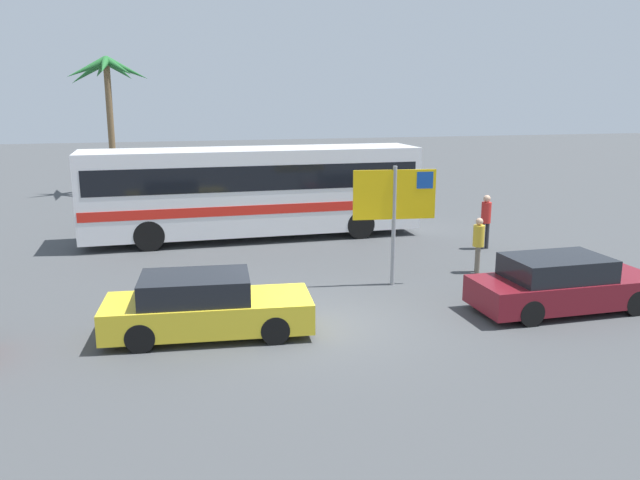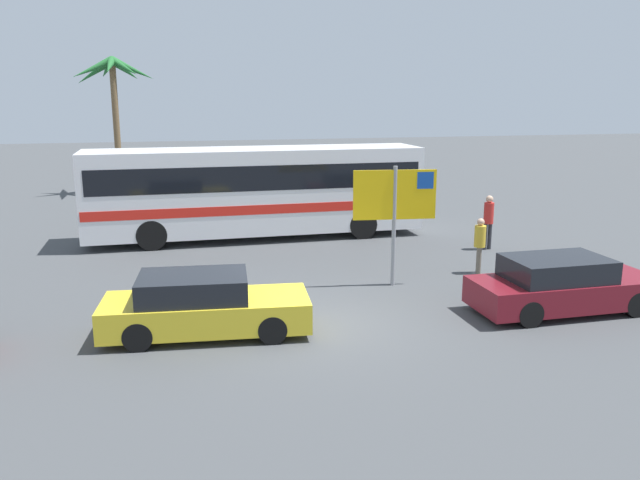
{
  "view_description": "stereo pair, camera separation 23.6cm",
  "coord_description": "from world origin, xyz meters",
  "px_view_note": "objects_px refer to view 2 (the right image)",
  "views": [
    {
      "loc": [
        -3.29,
        -12.98,
        4.99
      ],
      "look_at": [
        0.84,
        2.67,
        1.3
      ],
      "focal_mm": 35.79,
      "sensor_mm": 36.0,
      "label": 1
    },
    {
      "loc": [
        -3.06,
        -13.04,
        4.99
      ],
      "look_at": [
        0.84,
        2.67,
        1.3
      ],
      "focal_mm": 35.79,
      "sensor_mm": 36.0,
      "label": 2
    }
  ],
  "objects_px": {
    "car_yellow": "(203,306)",
    "car_maroon": "(563,286)",
    "pedestrian_by_bus": "(488,218)",
    "ferry_sign": "(396,199)",
    "bus_front_coach": "(256,188)",
    "pedestrian_near_sign": "(480,241)"
  },
  "relations": [
    {
      "from": "car_yellow",
      "to": "car_maroon",
      "type": "bearing_deg",
      "value": 1.9
    },
    {
      "from": "pedestrian_by_bus",
      "to": "car_maroon",
      "type": "bearing_deg",
      "value": -21.84
    },
    {
      "from": "ferry_sign",
      "to": "bus_front_coach",
      "type": "bearing_deg",
      "value": 118.92
    },
    {
      "from": "car_yellow",
      "to": "pedestrian_near_sign",
      "type": "bearing_deg",
      "value": 26.03
    },
    {
      "from": "ferry_sign",
      "to": "car_yellow",
      "type": "xyz_separation_m",
      "value": [
        -5.22,
        -2.44,
        -1.69
      ]
    },
    {
      "from": "car_maroon",
      "to": "pedestrian_near_sign",
      "type": "relative_size",
      "value": 2.78
    },
    {
      "from": "car_yellow",
      "to": "pedestrian_by_bus",
      "type": "xyz_separation_m",
      "value": [
        9.62,
        5.55,
        0.43
      ]
    },
    {
      "from": "car_maroon",
      "to": "pedestrian_by_bus",
      "type": "distance_m",
      "value": 6.24
    },
    {
      "from": "car_yellow",
      "to": "pedestrian_by_bus",
      "type": "bearing_deg",
      "value": 35.54
    },
    {
      "from": "ferry_sign",
      "to": "car_yellow",
      "type": "height_order",
      "value": "ferry_sign"
    },
    {
      "from": "ferry_sign",
      "to": "pedestrian_near_sign",
      "type": "xyz_separation_m",
      "value": [
        2.75,
        0.52,
        -1.39
      ]
    },
    {
      "from": "ferry_sign",
      "to": "pedestrian_by_bus",
      "type": "height_order",
      "value": "ferry_sign"
    },
    {
      "from": "ferry_sign",
      "to": "pedestrian_by_bus",
      "type": "relative_size",
      "value": 1.78
    },
    {
      "from": "pedestrian_near_sign",
      "to": "ferry_sign",
      "type": "bearing_deg",
      "value": -145.7
    },
    {
      "from": "car_maroon",
      "to": "car_yellow",
      "type": "height_order",
      "value": "same"
    },
    {
      "from": "ferry_sign",
      "to": "car_maroon",
      "type": "distance_m",
      "value": 4.59
    },
    {
      "from": "pedestrian_by_bus",
      "to": "car_yellow",
      "type": "bearing_deg",
      "value": -69.38
    },
    {
      "from": "ferry_sign",
      "to": "pedestrian_near_sign",
      "type": "bearing_deg",
      "value": 17.68
    },
    {
      "from": "car_maroon",
      "to": "pedestrian_by_bus",
      "type": "height_order",
      "value": "pedestrian_by_bus"
    },
    {
      "from": "ferry_sign",
      "to": "car_maroon",
      "type": "xyz_separation_m",
      "value": [
        3.06,
        -2.98,
        -1.69
      ]
    },
    {
      "from": "bus_front_coach",
      "to": "pedestrian_by_bus",
      "type": "bearing_deg",
      "value": -26.98
    },
    {
      "from": "ferry_sign",
      "to": "car_maroon",
      "type": "bearing_deg",
      "value": -37.36
    }
  ]
}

